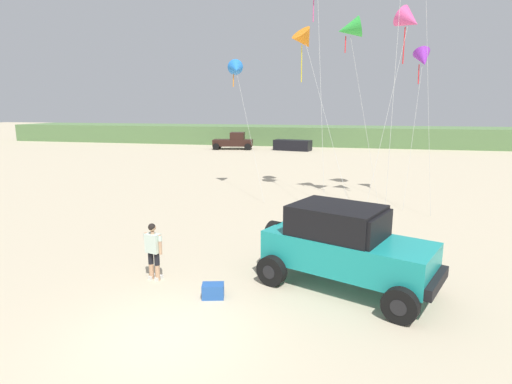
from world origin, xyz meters
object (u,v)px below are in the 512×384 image
object	(u,v)px
kite_pink_ribbon	(349,29)
kite_white_parafoil	(236,69)
kite_black_sled	(423,59)
distant_sedan	(293,145)
kite_yellow_diamond	(409,20)
kite_red_delta	(305,40)
distant_pickup	(234,141)
person_watching	(153,248)
jeep	(345,245)
cooler_box	(213,291)

from	to	relation	value
kite_pink_ribbon	kite_white_parafoil	world-z (taller)	kite_pink_ribbon
kite_black_sled	kite_pink_ribbon	bearing A→B (deg)	-162.82
distant_sedan	kite_yellow_diamond	distance (m)	28.72
kite_red_delta	kite_yellow_diamond	bearing A→B (deg)	-28.89
distant_sedan	distant_pickup	bearing A→B (deg)	-166.76
distant_pickup	kite_white_parafoil	distance (m)	25.65
kite_yellow_diamond	kite_white_parafoil	distance (m)	9.10
person_watching	distant_pickup	size ratio (longest dim) A/B	0.34
kite_black_sled	person_watching	bearing A→B (deg)	-124.91
distant_sedan	kite_red_delta	size ratio (longest dim) A/B	0.46
distant_sedan	kite_pink_ribbon	world-z (taller)	kite_pink_ribbon
distant_pickup	kite_black_sled	size ratio (longest dim) A/B	0.62
kite_black_sled	distant_sedan	bearing A→B (deg)	111.83
kite_pink_ribbon	kite_white_parafoil	xyz separation A→B (m)	(-6.06, 1.41, -1.59)
jeep	kite_yellow_diamond	distance (m)	12.63
jeep	kite_red_delta	world-z (taller)	kite_red_delta
kite_yellow_diamond	person_watching	bearing A→B (deg)	-125.74
kite_red_delta	kite_white_parafoil	bearing A→B (deg)	-168.74
distant_pickup	kite_red_delta	world-z (taller)	kite_red_delta
kite_pink_ribbon	kite_red_delta	world-z (taller)	kite_pink_ribbon
person_watching	distant_sedan	world-z (taller)	person_watching
cooler_box	kite_black_sled	world-z (taller)	kite_black_sled
distant_pickup	kite_yellow_diamond	size ratio (longest dim) A/B	0.51
kite_red_delta	kite_black_sled	bearing A→B (deg)	-9.77
person_watching	kite_red_delta	bearing A→B (deg)	78.86
jeep	kite_black_sled	world-z (taller)	kite_black_sled
jeep	kite_white_parafoil	distance (m)	14.67
cooler_box	kite_yellow_diamond	xyz separation A→B (m)	(5.62, 11.33, 8.50)
kite_pink_ribbon	kite_yellow_diamond	world-z (taller)	kite_yellow_diamond
person_watching	kite_pink_ribbon	bearing A→B (deg)	65.99
person_watching	kite_black_sled	world-z (taller)	kite_black_sled
kite_white_parafoil	cooler_box	bearing A→B (deg)	-77.03
jeep	kite_white_parafoil	world-z (taller)	kite_white_parafoil
kite_yellow_diamond	kite_black_sled	world-z (taller)	kite_yellow_diamond
cooler_box	kite_white_parafoil	distance (m)	15.27
cooler_box	kite_red_delta	world-z (taller)	kite_red_delta
kite_black_sled	jeep	bearing A→B (deg)	-105.94
kite_pink_ribbon	kite_yellow_diamond	bearing A→B (deg)	-13.14
distant_pickup	kite_pink_ribbon	bearing A→B (deg)	-62.67
distant_pickup	kite_red_delta	bearing A→B (deg)	-65.17
jeep	distant_sedan	distance (m)	36.60
person_watching	kite_yellow_diamond	distance (m)	15.18
person_watching	kite_yellow_diamond	bearing A→B (deg)	54.26
kite_yellow_diamond	distant_pickup	bearing A→B (deg)	121.22
person_watching	distant_sedan	size ratio (longest dim) A/B	0.40
kite_pink_ribbon	kite_black_sled	xyz separation A→B (m)	(3.61, 1.12, -1.33)
jeep	kite_pink_ribbon	distance (m)	12.82
kite_black_sled	kite_white_parafoil	size ratio (longest dim) A/B	1.04
kite_yellow_diamond	kite_white_parafoil	bearing A→B (deg)	166.91
kite_white_parafoil	kite_red_delta	world-z (taller)	kite_red_delta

